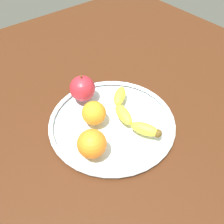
{
  "coord_description": "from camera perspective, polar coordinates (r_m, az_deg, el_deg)",
  "views": [
    {
      "loc": [
        34.12,
        -27.52,
        49.97
      ],
      "look_at": [
        0.0,
        0.0,
        4.8
      ],
      "focal_mm": 39.87,
      "sensor_mm": 36.0,
      "label": 1
    }
  ],
  "objects": [
    {
      "name": "ground_plane",
      "position": [
        0.68,
        0.0,
        -3.99
      ],
      "size": [
        140.39,
        140.39,
        4.0
      ],
      "primitive_type": "cube",
      "color": "#40200F"
    },
    {
      "name": "orange_front_right",
      "position": [
        0.63,
        -4.18,
        -0.25
      ],
      "size": [
        6.22,
        6.22,
        6.22
      ],
      "primitive_type": "sphere",
      "color": "orange",
      "rests_on": "fruit_bowl"
    },
    {
      "name": "apple",
      "position": [
        0.69,
        -6.79,
        5.39
      ],
      "size": [
        7.18,
        7.18,
        7.98
      ],
      "color": "#AB232E",
      "rests_on": "fruit_bowl"
    },
    {
      "name": "fruit_bowl",
      "position": [
        0.66,
        0.0,
        -2.36
      ],
      "size": [
        33.28,
        33.28,
        1.8
      ],
      "color": "silver",
      "rests_on": "ground_plane"
    },
    {
      "name": "orange_center",
      "position": [
        0.56,
        -4.64,
        -7.3
      ],
      "size": [
        6.81,
        6.81,
        6.81
      ],
      "primitive_type": "sphere",
      "color": "orange",
      "rests_on": "fruit_bowl"
    },
    {
      "name": "banana",
      "position": [
        0.65,
        4.16,
        -0.29
      ],
      "size": [
        20.88,
        9.95,
        3.02
      ],
      "rotation": [
        0.0,
        0.0,
        -0.22
      ],
      "color": "yellow",
      "rests_on": "fruit_bowl"
    }
  ]
}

